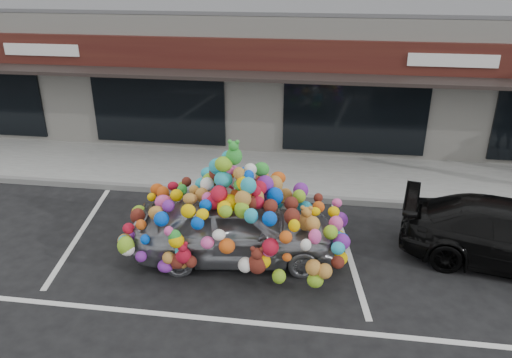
# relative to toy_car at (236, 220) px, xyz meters

# --- Properties ---
(ground) EXTENTS (90.00, 90.00, 0.00)m
(ground) POSITION_rel_toy_car_xyz_m (-0.50, 0.30, -0.86)
(ground) COLOR black
(ground) RESTS_ON ground
(shop_building) EXTENTS (24.00, 7.20, 4.31)m
(shop_building) POSITION_rel_toy_car_xyz_m (-0.50, 8.74, 1.31)
(shop_building) COLOR silver
(shop_building) RESTS_ON ground
(sidewalk) EXTENTS (26.00, 3.00, 0.15)m
(sidewalk) POSITION_rel_toy_car_xyz_m (-0.50, 4.30, -0.78)
(sidewalk) COLOR gray
(sidewalk) RESTS_ON ground
(kerb) EXTENTS (26.00, 0.18, 0.16)m
(kerb) POSITION_rel_toy_car_xyz_m (-0.50, 2.80, -0.78)
(kerb) COLOR slate
(kerb) RESTS_ON ground
(parking_stripe_left) EXTENTS (0.73, 4.37, 0.01)m
(parking_stripe_left) POSITION_rel_toy_car_xyz_m (-3.70, 0.50, -0.85)
(parking_stripe_left) COLOR silver
(parking_stripe_left) RESTS_ON ground
(parking_stripe_mid) EXTENTS (0.73, 4.37, 0.01)m
(parking_stripe_mid) POSITION_rel_toy_car_xyz_m (2.30, 0.50, -0.85)
(parking_stripe_mid) COLOR silver
(parking_stripe_mid) RESTS_ON ground
(lane_line) EXTENTS (14.00, 0.12, 0.01)m
(lane_line) POSITION_rel_toy_car_xyz_m (1.50, -2.00, -0.85)
(lane_line) COLOR silver
(lane_line) RESTS_ON ground
(toy_car) EXTENTS (2.95, 4.54, 2.52)m
(toy_car) POSITION_rel_toy_car_xyz_m (0.00, 0.00, 0.00)
(toy_car) COLOR #9EA3A8
(toy_car) RESTS_ON ground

